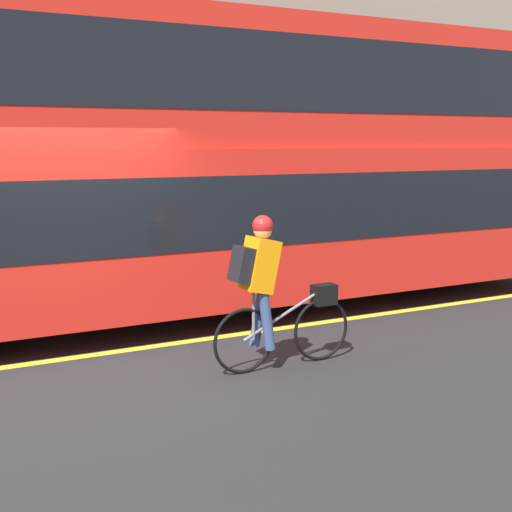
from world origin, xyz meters
name	(u,v)px	position (x,y,z in m)	size (l,w,h in m)	color
ground_plane	(79,362)	(0.00, 0.00, 0.00)	(80.00, 80.00, 0.00)	#232326
road_center_line	(74,357)	(0.00, 0.19, 0.00)	(50.00, 0.14, 0.01)	yellow
sidewalk_curb	(8,284)	(0.00, 4.49, 0.05)	(60.00, 1.62, 0.11)	gray
bus	(242,155)	(2.69, 1.39, 2.17)	(10.41, 2.51, 3.92)	black
cyclist_on_bike	(269,287)	(1.70, -1.16, 0.87)	(1.63, 0.32, 1.62)	black
street_sign_post	(393,178)	(7.78, 4.40, 1.59)	(0.36, 0.09, 2.66)	#59595B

